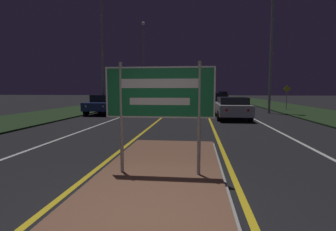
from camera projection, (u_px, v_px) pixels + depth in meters
ground_plane at (140, 224)px, 3.48m from camera, size 160.00×160.00×0.00m
median_island at (160, 176)px, 5.30m from camera, size 2.60×6.87×0.10m
verge_left at (86, 108)px, 24.30m from camera, size 5.00×100.00×0.08m
verge_right at (301, 110)px, 22.22m from camera, size 5.00×100.00×0.08m
centre_line_yellow_left at (176, 106)px, 28.37m from camera, size 0.12×70.00×0.01m
centre_line_yellow_right at (204, 106)px, 28.04m from camera, size 0.12×70.00×0.01m
lane_line_white_left at (152, 106)px, 28.67m from camera, size 0.12×70.00×0.01m
lane_line_white_right at (230, 106)px, 27.75m from camera, size 0.12×70.00×0.01m
edge_line_white_left at (125, 106)px, 29.00m from camera, size 0.10×70.00×0.01m
edge_line_white_right at (259, 107)px, 27.42m from camera, size 0.10×70.00×0.01m
highway_sign at (160, 97)px, 5.13m from camera, size 2.16×0.07×2.22m
streetlight_left_near at (102, 31)px, 19.59m from camera, size 0.55×0.55×9.41m
streetlight_left_far at (144, 56)px, 33.49m from camera, size 0.45×0.45×10.35m
streetlight_right_near at (272, 20)px, 19.03m from camera, size 0.59×0.59×10.16m
car_receding_0 at (232, 107)px, 16.08m from camera, size 1.97×4.71×1.33m
car_receding_1 at (214, 99)px, 28.43m from camera, size 1.95×4.08×1.42m
car_receding_2 at (210, 96)px, 40.60m from camera, size 1.92×4.70×1.36m
car_receding_3 at (222, 95)px, 51.39m from camera, size 1.98×4.69×1.43m
car_approaching_0 at (105, 104)px, 19.14m from camera, size 2.04×4.12×1.40m
warning_sign at (287, 95)px, 22.53m from camera, size 0.60×0.06×2.07m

